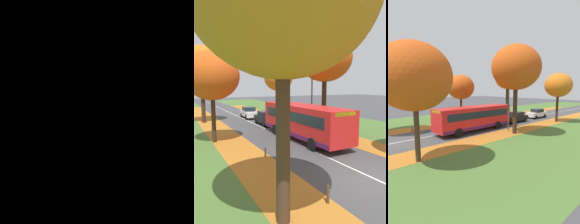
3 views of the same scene
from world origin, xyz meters
TOP-DOWN VIEW (x-y plane):
  - leaf_litter_right at (4.60, 14.00)m, footprint 2.80×60.00m
  - road_centre_line at (0.00, 20.00)m, footprint 0.12×80.00m
  - tree_right_mid at (5.09, 22.24)m, footprint 4.08×4.08m
  - streetlamp_right at (3.67, 11.95)m, footprint 1.89×0.28m
  - bus at (1.09, 9.01)m, footprint 2.76×10.43m
  - car_black_lead at (1.04, 17.19)m, footprint 1.87×4.24m
  - car_white_following at (0.94, 23.32)m, footprint 1.92×4.27m

SIDE VIEW (x-z plane):
  - road_centre_line at x=0.00m, z-range 0.00..0.01m
  - leaf_litter_right at x=4.60m, z-range 0.01..0.01m
  - car_black_lead at x=1.04m, z-range 0.00..1.62m
  - car_white_following at x=0.94m, z-range 0.00..1.62m
  - bus at x=1.09m, z-range 0.21..3.19m
  - streetlamp_right at x=3.67m, z-range 0.74..6.74m
  - tree_right_mid at x=5.09m, z-range 1.90..9.45m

